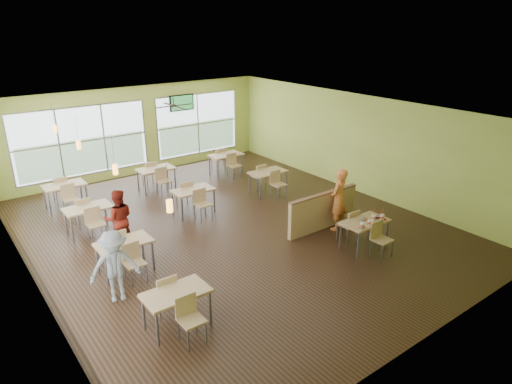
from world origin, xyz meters
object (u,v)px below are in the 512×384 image
at_px(man_plaid, 338,199).
at_px(food_basket, 377,216).
at_px(half_wall_divider, 323,211).
at_px(main_table, 365,225).

xyz_separation_m(man_plaid, food_basket, (0.10, -1.23, -0.08)).
relative_size(half_wall_divider, man_plaid, 1.39).
distance_m(half_wall_divider, man_plaid, 0.52).
xyz_separation_m(main_table, man_plaid, (0.31, 1.20, 0.23)).
height_order(main_table, half_wall_divider, half_wall_divider).
bearing_deg(man_plaid, main_table, 53.85).
bearing_deg(man_plaid, food_basket, 72.93).
bearing_deg(main_table, man_plaid, 75.58).
distance_m(man_plaid, food_basket, 1.24).
bearing_deg(main_table, food_basket, -4.12).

